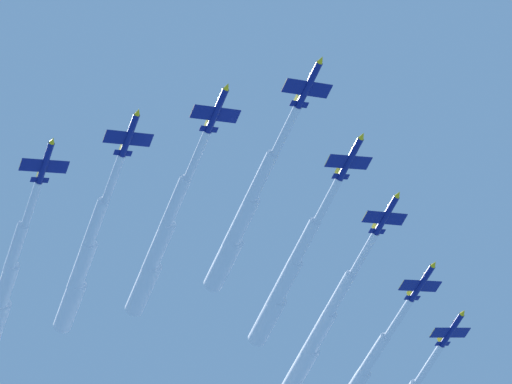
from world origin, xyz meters
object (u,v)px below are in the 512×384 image
Objects in this scene: jet_port_inner at (286,282)px; jet_starboard_outer at (6,286)px; jet_lead at (242,222)px; jet_starboard_mid at (83,266)px; jet_port_mid at (319,333)px; jet_starboard_inner at (159,247)px.

jet_starboard_outer reaches higher than jet_port_inner.
jet_starboard_mid is at bearing 94.82° from jet_lead.
jet_starboard_outer is at bearing 96.21° from jet_lead.
jet_starboard_outer is at bearing 99.08° from jet_starboard_mid.
jet_port_mid is at bearing -41.23° from jet_starboard_mid.
jet_starboard_outer is (-2.45, 15.34, 0.09)m from jet_starboard_mid.
jet_lead is at bearing -86.74° from jet_starboard_inner.
jet_port_inner is 0.96× the size of jet_port_mid.
jet_lead is 1.02× the size of jet_port_inner.
jet_starboard_inner is 31.08m from jet_starboard_outer.
jet_lead is 0.98× the size of jet_starboard_inner.
jet_starboard_mid is (-1.75, 15.42, 1.35)m from jet_starboard_inner.
jet_lead is 47.53m from jet_starboard_outer.
jet_starboard_outer reaches higher than jet_port_mid.
jet_port_inner is at bearing -66.32° from jet_starboard_outer.
jet_port_mid is 1.01× the size of jet_starboard_mid.
jet_starboard_inner is 37.05m from jet_port_mid.
jet_port_inner is 17.18m from jet_port_mid.
jet_starboard_mid is (-2.68, 31.83, 2.74)m from jet_lead.
jet_starboard_inner is 1.01× the size of jet_port_mid.
jet_lead is 32.06m from jet_starboard_mid.
jet_starboard_inner is at bearing 134.71° from jet_port_inner.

